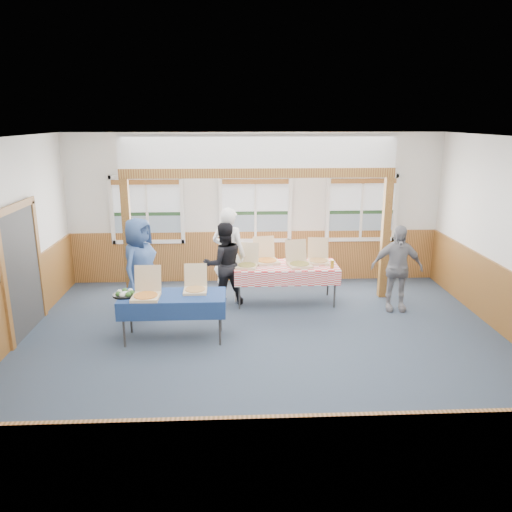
% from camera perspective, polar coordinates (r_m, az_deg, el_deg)
% --- Properties ---
extents(floor, '(8.00, 8.00, 0.00)m').
position_cam_1_polar(floor, '(7.90, 1.12, -10.62)').
color(floor, '#2B3445').
rests_on(floor, ground).
extents(ceiling, '(8.00, 8.00, 0.00)m').
position_cam_1_polar(ceiling, '(7.10, 1.25, 13.25)').
color(ceiling, white).
rests_on(ceiling, wall_back).
extents(wall_back, '(8.00, 0.00, 8.00)m').
position_cam_1_polar(wall_back, '(10.76, -0.08, 5.44)').
color(wall_back, silver).
rests_on(wall_back, floor).
extents(wall_front, '(8.00, 0.00, 8.00)m').
position_cam_1_polar(wall_front, '(4.07, 4.58, -12.02)').
color(wall_front, silver).
rests_on(wall_front, floor).
extents(wainscot_back, '(7.98, 0.05, 1.10)m').
position_cam_1_polar(wainscot_back, '(10.96, -0.07, 0.00)').
color(wainscot_back, brown).
rests_on(wainscot_back, floor).
extents(wainscot_front, '(7.98, 0.05, 1.10)m').
position_cam_1_polar(wainscot_front, '(4.67, 4.24, -23.38)').
color(wainscot_front, brown).
rests_on(wainscot_front, floor).
extents(wainscot_left, '(0.05, 6.98, 1.10)m').
position_cam_1_polar(wainscot_left, '(8.42, -27.18, -6.67)').
color(wainscot_left, brown).
rests_on(wainscot_left, floor).
extents(cased_opening, '(0.06, 1.30, 2.10)m').
position_cam_1_polar(cased_opening, '(9.03, -25.21, -1.62)').
color(cased_opening, '#303030').
rests_on(cased_opening, wall_left).
extents(window_left, '(1.56, 0.10, 1.46)m').
position_cam_1_polar(window_left, '(10.84, -12.37, 5.58)').
color(window_left, white).
rests_on(window_left, wall_back).
extents(window_mid, '(1.56, 0.10, 1.46)m').
position_cam_1_polar(window_mid, '(10.70, -0.07, 5.81)').
color(window_mid, white).
rests_on(window_mid, wall_back).
extents(window_right, '(1.56, 0.10, 1.46)m').
position_cam_1_polar(window_right, '(11.05, 11.99, 5.78)').
color(window_right, white).
rests_on(window_right, wall_back).
extents(post_left, '(0.15, 0.15, 2.40)m').
position_cam_1_polar(post_left, '(9.86, -14.43, 1.64)').
color(post_left, '#623015').
rests_on(post_left, floor).
extents(post_right, '(0.15, 0.15, 2.40)m').
position_cam_1_polar(post_right, '(10.10, 14.56, 1.96)').
color(post_right, '#623015').
rests_on(post_right, floor).
extents(cross_beam, '(5.15, 0.18, 0.18)m').
position_cam_1_polar(cross_beam, '(9.44, 0.26, 9.49)').
color(cross_beam, '#623015').
rests_on(cross_beam, post_left).
extents(table_left, '(1.79, 1.09, 0.76)m').
position_cam_1_polar(table_left, '(8.10, -9.47, -4.82)').
color(table_left, '#303030').
rests_on(table_left, floor).
extents(table_right, '(2.13, 1.33, 0.76)m').
position_cam_1_polar(table_right, '(9.61, 3.41, -1.31)').
color(table_right, '#303030').
rests_on(table_right, floor).
extents(pizza_box_a, '(0.43, 0.52, 0.46)m').
position_cam_1_polar(pizza_box_a, '(8.02, -12.44, -4.21)').
color(pizza_box_a, '#CFAC8A').
rests_on(pizza_box_a, table_left).
extents(pizza_box_b, '(0.38, 0.46, 0.41)m').
position_cam_1_polar(pizza_box_b, '(8.18, -6.95, -3.59)').
color(pizza_box_b, '#CFAC8A').
rests_on(pizza_box_b, table_left).
extents(pizza_box_c, '(0.47, 0.53, 0.42)m').
position_cam_1_polar(pizza_box_c, '(9.43, -1.00, -0.86)').
color(pizza_box_c, '#CFAC8A').
rests_on(pizza_box_c, table_right).
extents(pizza_box_d, '(0.52, 0.59, 0.47)m').
position_cam_1_polar(pizza_box_d, '(9.73, 1.20, -0.33)').
color(pizza_box_d, '#CFAC8A').
rests_on(pizza_box_d, table_right).
extents(pizza_box_e, '(0.50, 0.57, 0.46)m').
position_cam_1_polar(pizza_box_e, '(9.53, 4.92, -0.72)').
color(pizza_box_e, '#CFAC8A').
rests_on(pizza_box_e, table_right).
extents(pizza_box_f, '(0.45, 0.53, 0.44)m').
position_cam_1_polar(pizza_box_f, '(9.80, 7.14, -0.34)').
color(pizza_box_f, '#CFAC8A').
rests_on(pizza_box_f, table_right).
extents(veggie_tray, '(0.39, 0.39, 0.09)m').
position_cam_1_polar(veggie_tray, '(8.19, -14.73, -4.20)').
color(veggie_tray, black).
rests_on(veggie_tray, table_left).
extents(drink_glass, '(0.07, 0.07, 0.15)m').
position_cam_1_polar(drink_glass, '(9.47, 8.70, -0.92)').
color(drink_glass, '#A67E1B').
rests_on(drink_glass, table_right).
extents(woman_white, '(0.80, 0.68, 1.86)m').
position_cam_1_polar(woman_white, '(9.64, -3.13, 0.13)').
color(woman_white, white).
rests_on(woman_white, floor).
extents(woman_black, '(0.92, 0.80, 1.60)m').
position_cam_1_polar(woman_black, '(9.49, -3.72, -0.91)').
color(woman_black, black).
rests_on(woman_black, floor).
extents(man_blue, '(0.85, 1.02, 1.79)m').
position_cam_1_polar(man_blue, '(9.24, -13.15, -1.17)').
color(man_blue, '#324D7F').
rests_on(man_blue, floor).
extents(person_grey, '(0.98, 0.49, 1.62)m').
position_cam_1_polar(person_grey, '(9.55, 15.79, -1.34)').
color(person_grey, gray).
rests_on(person_grey, floor).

